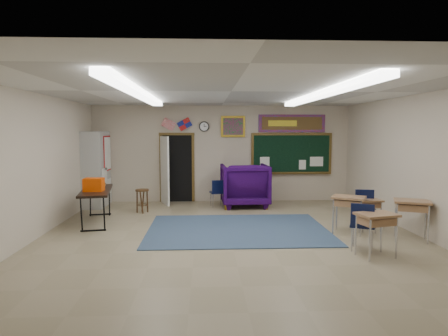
{
  "coord_description": "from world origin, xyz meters",
  "views": [
    {
      "loc": [
        -0.53,
        -7.98,
        2.22
      ],
      "look_at": [
        -0.07,
        1.5,
        1.33
      ],
      "focal_mm": 32.0,
      "sensor_mm": 36.0,
      "label": 1
    }
  ],
  "objects_px": {
    "wingback_armchair": "(245,185)",
    "folding_table": "(97,205)",
    "student_desk_front_right": "(367,213)",
    "wooden_stool": "(142,201)",
    "student_desk_front_left": "(348,213)"
  },
  "relations": [
    {
      "from": "wingback_armchair",
      "to": "folding_table",
      "type": "height_order",
      "value": "wingback_armchair"
    },
    {
      "from": "folding_table",
      "to": "student_desk_front_right",
      "type": "bearing_deg",
      "value": -19.06
    },
    {
      "from": "wooden_stool",
      "to": "folding_table",
      "type": "bearing_deg",
      "value": -128.45
    },
    {
      "from": "student_desk_front_right",
      "to": "folding_table",
      "type": "relative_size",
      "value": 0.34
    },
    {
      "from": "student_desk_front_left",
      "to": "wooden_stool",
      "type": "relative_size",
      "value": 1.31
    },
    {
      "from": "student_desk_front_left",
      "to": "wooden_stool",
      "type": "distance_m",
      "value": 5.38
    },
    {
      "from": "wingback_armchair",
      "to": "student_desk_front_left",
      "type": "height_order",
      "value": "wingback_armchair"
    },
    {
      "from": "student_desk_front_right",
      "to": "wingback_armchair",
      "type": "bearing_deg",
      "value": 123.65
    },
    {
      "from": "student_desk_front_right",
      "to": "wooden_stool",
      "type": "xyz_separation_m",
      "value": [
        -5.3,
        2.19,
        -0.06
      ]
    },
    {
      "from": "wingback_armchair",
      "to": "student_desk_front_left",
      "type": "bearing_deg",
      "value": 119.24
    },
    {
      "from": "student_desk_front_right",
      "to": "student_desk_front_left",
      "type": "bearing_deg",
      "value": -161.3
    },
    {
      "from": "wingback_armchair",
      "to": "folding_table",
      "type": "distance_m",
      "value": 4.26
    },
    {
      "from": "wingback_armchair",
      "to": "folding_table",
      "type": "relative_size",
      "value": 0.68
    },
    {
      "from": "wingback_armchair",
      "to": "student_desk_front_right",
      "type": "relative_size",
      "value": 1.97
    },
    {
      "from": "folding_table",
      "to": "wooden_stool",
      "type": "distance_m",
      "value": 1.48
    }
  ]
}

